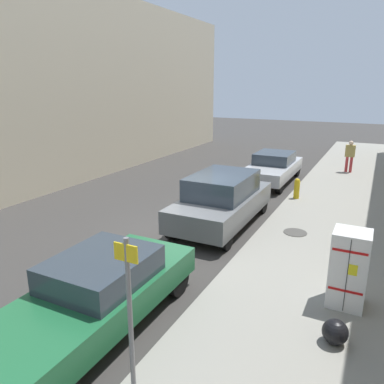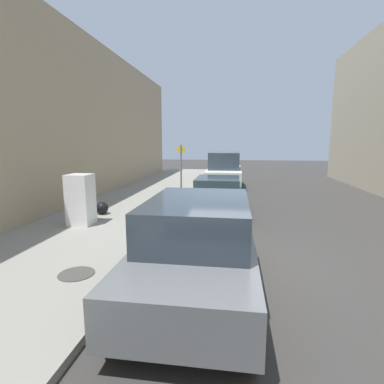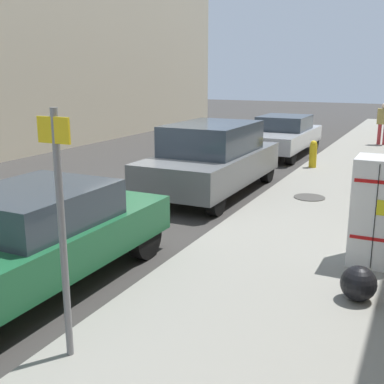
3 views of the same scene
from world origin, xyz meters
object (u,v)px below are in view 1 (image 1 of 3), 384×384
at_px(discarded_refrigerator, 349,269).
at_px(street_sign_post, 130,312).
at_px(fire_hydrant, 297,188).
at_px(parked_sedan_silver, 273,167).
at_px(parked_suv_gray, 222,199).
at_px(trash_bag, 335,332).
at_px(pedestrian_walking_far, 350,154).
at_px(parked_sedan_green, 97,293).

height_order(discarded_refrigerator, street_sign_post, street_sign_post).
bearing_deg(street_sign_post, fire_hydrant, -90.18).
height_order(discarded_refrigerator, parked_sedan_silver, discarded_refrigerator).
height_order(street_sign_post, parked_sedan_silver, street_sign_post).
bearing_deg(parked_suv_gray, trash_bag, 130.50).
bearing_deg(pedestrian_walking_far, parked_sedan_green, 133.93).
bearing_deg(fire_hydrant, trash_bag, 105.92).
bearing_deg(parked_suv_gray, parked_sedan_silver, -90.00).
relative_size(discarded_refrigerator, fire_hydrant, 1.97).
bearing_deg(parked_sedan_green, fire_hydrant, -99.74).
height_order(trash_bag, pedestrian_walking_far, pedestrian_walking_far).
xyz_separation_m(pedestrian_walking_far, parked_sedan_green, (3.10, 15.67, -0.33)).
height_order(street_sign_post, pedestrian_walking_far, street_sign_post).
height_order(street_sign_post, parked_suv_gray, street_sign_post).
relative_size(parked_sedan_silver, parked_suv_gray, 1.00).
distance_m(street_sign_post, trash_bag, 3.70).
height_order(pedestrian_walking_far, parked_sedan_silver, pedestrian_walking_far).
height_order(fire_hydrant, pedestrian_walking_far, pedestrian_walking_far).
bearing_deg(parked_sedan_silver, street_sign_post, 96.87).
bearing_deg(parked_suv_gray, discarded_refrigerator, 140.48).
relative_size(fire_hydrant, pedestrian_walking_far, 0.50).
xyz_separation_m(parked_sedan_silver, parked_suv_gray, (0.00, 6.35, 0.15)).
xyz_separation_m(street_sign_post, parked_suv_gray, (1.65, -7.32, -0.65)).
relative_size(fire_hydrant, parked_sedan_green, 0.17).
relative_size(street_sign_post, parked_suv_gray, 0.53).
bearing_deg(parked_sedan_silver, fire_hydrant, 122.07).
bearing_deg(parked_sedan_silver, discarded_refrigerator, 112.96).
bearing_deg(parked_suv_gray, street_sign_post, 102.69).
bearing_deg(trash_bag, discarded_refrigerator, -91.62).
distance_m(street_sign_post, fire_hydrant, 11.02).
relative_size(parked_suv_gray, parked_sedan_green, 0.99).
xyz_separation_m(trash_bag, pedestrian_walking_far, (1.00, -14.32, 0.70)).
distance_m(discarded_refrigerator, street_sign_post, 4.67).
xyz_separation_m(fire_hydrant, trash_bag, (-2.41, 8.46, -0.19)).
bearing_deg(street_sign_post, pedestrian_walking_far, -94.92).
distance_m(pedestrian_walking_far, parked_sedan_green, 15.98).
height_order(trash_bag, parked_suv_gray, parked_suv_gray).
height_order(fire_hydrant, trash_bag, fire_hydrant).
xyz_separation_m(fire_hydrant, pedestrian_walking_far, (-1.41, -5.87, 0.51)).
distance_m(fire_hydrant, parked_sedan_silver, 3.17).
distance_m(fire_hydrant, trash_bag, 8.80).
xyz_separation_m(parked_sedan_silver, parked_sedan_green, (-0.00, 12.49, 0.01)).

